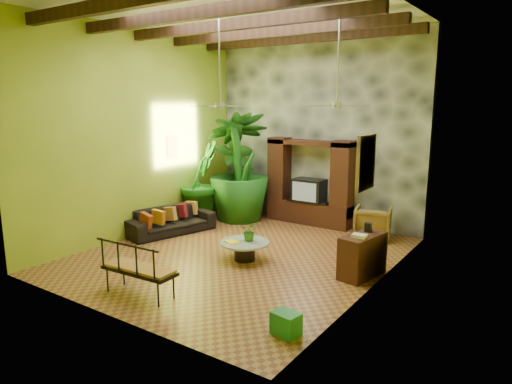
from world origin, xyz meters
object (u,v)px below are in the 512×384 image
Objects in this scene: side_console at (362,256)px; entertainment_center at (309,189)px; sofa at (170,221)px; tall_plant_a at (235,176)px; ceiling_fan_back at (337,95)px; green_bin at (286,324)px; wicker_armchair at (373,223)px; tall_plant_c at (240,167)px; ceiling_fan_front at (220,95)px; tall_plant_b at (201,181)px; coffee_table at (245,248)px; iron_bench at (135,266)px.

entertainment_center is at bearing 143.35° from side_console.
tall_plant_a is (0.23, 2.44, 0.83)m from sofa.
ceiling_fan_back is 4.83× the size of green_bin.
wicker_armchair is 0.28× the size of tall_plant_c.
ceiling_fan_back is at bearing -62.29° from sofa.
ceiling_fan_front is 3.98m from tall_plant_b.
wicker_armchair is (4.38, 2.44, 0.07)m from sofa.
green_bin is at bearing 82.72° from wicker_armchair.
ceiling_fan_front reaches higher than wicker_armchair.
coffee_table is at bearing 136.25° from green_bin.
tall_plant_a reaches higher than green_bin.
ceiling_fan_front is 4.38m from tall_plant_a.
tall_plant_a is at bearing 122.43° from ceiling_fan_front.
ceiling_fan_back is 4.70m from tall_plant_a.
entertainment_center is 1.07× the size of tall_plant_b.
entertainment_center is at bearing 129.57° from ceiling_fan_back.
coffee_table is (0.48, 0.15, -3.15)m from ceiling_fan_front.
iron_bench reaches higher than coffee_table.
wicker_armchair is at bearing 12.44° from tall_plant_b.
iron_bench is (2.05, -5.55, -0.60)m from tall_plant_a.
tall_plant_b is 1.58× the size of iron_bench.
side_console is (5.09, -0.06, 0.09)m from sofa.
wicker_armchair is at bearing 5.67° from tall_plant_c.
sofa is 0.96× the size of tall_plant_a.
entertainment_center is 0.80× the size of tall_plant_c.
green_bin is (2.31, -2.21, -0.09)m from coffee_table.
entertainment_center is at bearing 94.78° from coffee_table.
tall_plant_c reaches higher than iron_bench.
wicker_armchair is 3.44m from coffee_table.
wicker_armchair is 4.22m from tall_plant_a.
ceiling_fan_back is at bearing 62.96° from iron_bench.
ceiling_fan_front is 0.81× the size of tall_plant_a.
tall_plant_a is (-4.15, 0.01, 0.76)m from wicker_armchair.
tall_plant_c reaches higher than side_console.
coffee_table is (2.72, -0.58, -0.07)m from sofa.
tall_plant_c is at bearing -2.21° from sofa.
ceiling_fan_front and ceiling_fan_back have the same top height.
sofa is at bearing -167.80° from ceiling_fan_back.
iron_bench is (1.62, -5.18, -0.96)m from tall_plant_c.
ceiling_fan_back reaches higher than tall_plant_a.
ceiling_fan_back is at bearing -7.37° from tall_plant_b.
side_console is (2.81, 3.05, -0.14)m from iron_bench.
ceiling_fan_back is at bearing 63.31° from wicker_armchair.
iron_bench is at bearing -173.31° from green_bin.
wicker_armchair is 5.27m from green_bin.
tall_plant_c reaches higher than tall_plant_a.
entertainment_center reaches higher than tall_plant_a.
coffee_table is at bearing -132.24° from ceiling_fan_back.
tall_plant_b is at bearing -1.94° from wicker_armchair.
ceiling_fan_front is 1.32× the size of iron_bench.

